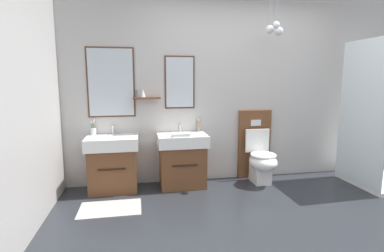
{
  "coord_description": "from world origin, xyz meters",
  "views": [
    {
      "loc": [
        -1.41,
        -2.42,
        1.44
      ],
      "look_at": [
        -0.72,
        1.27,
        0.84
      ],
      "focal_mm": 27.46,
      "sensor_mm": 36.0,
      "label": 1
    }
  ],
  "objects_px": {
    "vanity_sink_right": "(182,159)",
    "shower_tray": "(376,156)",
    "toothbrush_cup": "(93,131)",
    "toilet": "(258,155)",
    "vanity_sink_left": "(113,162)",
    "soap_dispenser": "(198,126)",
    "folded_hand_towel": "(181,135)"
  },
  "relations": [
    {
      "from": "toothbrush_cup",
      "to": "folded_hand_towel",
      "type": "height_order",
      "value": "toothbrush_cup"
    },
    {
      "from": "soap_dispenser",
      "to": "folded_hand_towel",
      "type": "distance_m",
      "value": 0.44
    },
    {
      "from": "vanity_sink_left",
      "to": "folded_hand_towel",
      "type": "bearing_deg",
      "value": -9.29
    },
    {
      "from": "toothbrush_cup",
      "to": "shower_tray",
      "type": "bearing_deg",
      "value": -9.29
    },
    {
      "from": "toothbrush_cup",
      "to": "folded_hand_towel",
      "type": "distance_m",
      "value": 1.16
    },
    {
      "from": "vanity_sink_right",
      "to": "toothbrush_cup",
      "type": "distance_m",
      "value": 1.23
    },
    {
      "from": "vanity_sink_right",
      "to": "toilet",
      "type": "distance_m",
      "value": 1.1
    },
    {
      "from": "toothbrush_cup",
      "to": "toilet",
      "type": "bearing_deg",
      "value": -4.09
    },
    {
      "from": "vanity_sink_right",
      "to": "toilet",
      "type": "xyz_separation_m",
      "value": [
        1.1,
        0.0,
        0.0
      ]
    },
    {
      "from": "toothbrush_cup",
      "to": "shower_tray",
      "type": "xyz_separation_m",
      "value": [
        3.76,
        -0.61,
        -0.36
      ]
    },
    {
      "from": "vanity_sink_right",
      "to": "toilet",
      "type": "bearing_deg",
      "value": 0.12
    },
    {
      "from": "folded_hand_towel",
      "to": "shower_tray",
      "type": "relative_size",
      "value": 0.11
    },
    {
      "from": "vanity_sink_left",
      "to": "folded_hand_towel",
      "type": "height_order",
      "value": "folded_hand_towel"
    },
    {
      "from": "vanity_sink_right",
      "to": "shower_tray",
      "type": "distance_m",
      "value": 2.64
    },
    {
      "from": "folded_hand_towel",
      "to": "shower_tray",
      "type": "xyz_separation_m",
      "value": [
        2.64,
        -0.31,
        -0.32
      ]
    },
    {
      "from": "toothbrush_cup",
      "to": "folded_hand_towel",
      "type": "xyz_separation_m",
      "value": [
        1.12,
        -0.31,
        -0.04
      ]
    },
    {
      "from": "toilet",
      "to": "folded_hand_towel",
      "type": "relative_size",
      "value": 4.55
    },
    {
      "from": "vanity_sink_right",
      "to": "shower_tray",
      "type": "height_order",
      "value": "shower_tray"
    },
    {
      "from": "soap_dispenser",
      "to": "toilet",
      "type": "bearing_deg",
      "value": -11.52
    },
    {
      "from": "vanity_sink_left",
      "to": "vanity_sink_right",
      "type": "distance_m",
      "value": 0.91
    },
    {
      "from": "vanity_sink_left",
      "to": "folded_hand_towel",
      "type": "xyz_separation_m",
      "value": [
        0.87,
        -0.14,
        0.36
      ]
    },
    {
      "from": "toilet",
      "to": "folded_hand_towel",
      "type": "height_order",
      "value": "toilet"
    },
    {
      "from": "toothbrush_cup",
      "to": "soap_dispenser",
      "type": "distance_m",
      "value": 1.41
    },
    {
      "from": "toilet",
      "to": "folded_hand_towel",
      "type": "xyz_separation_m",
      "value": [
        -1.14,
        -0.14,
        0.36
      ]
    },
    {
      "from": "vanity_sink_left",
      "to": "folded_hand_towel",
      "type": "distance_m",
      "value": 0.95
    },
    {
      "from": "vanity_sink_right",
      "to": "soap_dispenser",
      "type": "bearing_deg",
      "value": 33.83
    },
    {
      "from": "toilet",
      "to": "vanity_sink_right",
      "type": "bearing_deg",
      "value": -179.88
    },
    {
      "from": "vanity_sink_right",
      "to": "folded_hand_towel",
      "type": "bearing_deg",
      "value": -105.73
    },
    {
      "from": "vanity_sink_right",
      "to": "soap_dispenser",
      "type": "height_order",
      "value": "soap_dispenser"
    },
    {
      "from": "vanity_sink_left",
      "to": "vanity_sink_right",
      "type": "relative_size",
      "value": 1.0
    },
    {
      "from": "soap_dispenser",
      "to": "vanity_sink_right",
      "type": "bearing_deg",
      "value": -146.17
    },
    {
      "from": "vanity_sink_left",
      "to": "soap_dispenser",
      "type": "relative_size",
      "value": 3.68
    }
  ]
}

